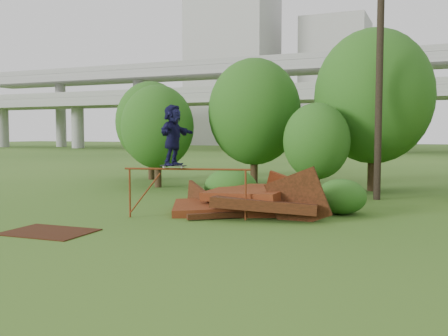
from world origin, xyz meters
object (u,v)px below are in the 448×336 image
at_px(skater, 173,135).
at_px(flat_plate, 49,232).
at_px(scrap_pile, 247,202).
at_px(utility_pole, 379,80).

xyz_separation_m(skater, flat_plate, (-2.01, -3.32, -2.61)).
relative_size(skater, flat_plate, 0.83).
height_order(scrap_pile, utility_pole, utility_pole).
bearing_deg(flat_plate, skater, 58.85).
bearing_deg(skater, utility_pole, -36.64).
bearing_deg(skater, scrap_pile, -49.62).
relative_size(scrap_pile, flat_plate, 2.48).
height_order(flat_plate, utility_pole, utility_pole).
bearing_deg(scrap_pile, utility_pole, 57.53).
height_order(scrap_pile, flat_plate, scrap_pile).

